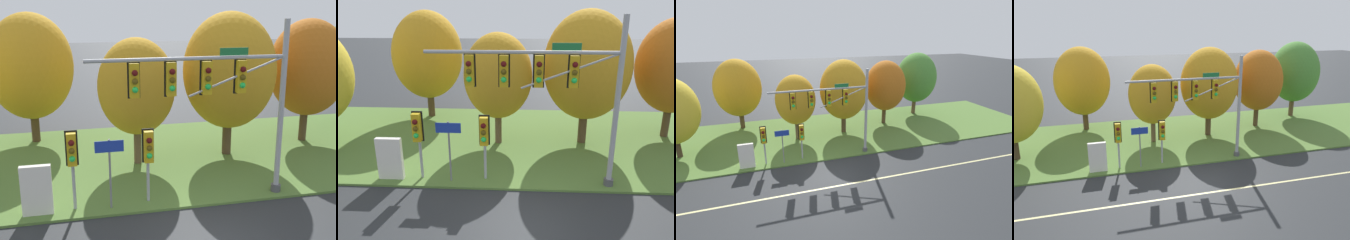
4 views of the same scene
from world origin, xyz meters
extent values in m
plane|color=#282B2D|center=(0.00, 0.00, 0.00)|extent=(160.00, 160.00, 0.00)
cube|color=beige|center=(0.00, -1.20, 0.00)|extent=(36.00, 0.16, 0.01)
cube|color=#517533|center=(0.00, 8.25, 0.05)|extent=(48.00, 11.50, 0.10)
cylinder|color=#9EA0A5|center=(3.68, 3.04, 3.58)|extent=(0.22, 0.22, 6.97)
cylinder|color=#4C4C51|center=(3.68, 3.04, 0.25)|extent=(0.40, 0.40, 0.30)
cylinder|color=#9EA0A5|center=(-0.10, 3.04, 5.68)|extent=(7.56, 0.14, 0.14)
cylinder|color=#9EA0A5|center=(1.79, 3.04, 4.98)|extent=(3.81, 0.08, 1.48)
cube|color=gold|center=(1.93, 3.04, 4.95)|extent=(0.34, 0.28, 1.22)
cube|color=black|center=(1.93, 3.20, 4.95)|extent=(0.46, 0.04, 1.34)
sphere|color=#4C0C0C|center=(1.93, 2.87, 5.25)|extent=(0.22, 0.22, 0.22)
sphere|color=#51420C|center=(1.93, 2.87, 4.95)|extent=(0.22, 0.22, 0.22)
sphere|color=green|center=(1.93, 2.87, 4.65)|extent=(0.22, 0.22, 0.22)
cube|color=gold|center=(0.57, 3.04, 4.95)|extent=(0.34, 0.28, 1.22)
cube|color=black|center=(0.57, 3.20, 4.95)|extent=(0.46, 0.04, 1.34)
sphere|color=#4C0C0C|center=(0.57, 2.87, 5.25)|extent=(0.22, 0.22, 0.22)
sphere|color=#51420C|center=(0.57, 2.87, 4.95)|extent=(0.22, 0.22, 0.22)
sphere|color=green|center=(0.57, 2.87, 4.65)|extent=(0.22, 0.22, 0.22)
cube|color=gold|center=(-0.78, 3.04, 4.95)|extent=(0.34, 0.28, 1.22)
cube|color=black|center=(-0.78, 3.20, 4.95)|extent=(0.46, 0.04, 1.34)
sphere|color=#4C0C0C|center=(-0.78, 2.87, 5.25)|extent=(0.22, 0.22, 0.22)
sphere|color=#51420C|center=(-0.78, 2.87, 4.95)|extent=(0.22, 0.22, 0.22)
sphere|color=green|center=(-0.78, 2.87, 4.65)|extent=(0.22, 0.22, 0.22)
cube|color=gold|center=(-2.13, 3.04, 4.95)|extent=(0.34, 0.28, 1.22)
cube|color=black|center=(-2.13, 3.20, 4.95)|extent=(0.46, 0.04, 1.34)
sphere|color=#4C0C0C|center=(-2.13, 2.87, 5.25)|extent=(0.22, 0.22, 0.22)
sphere|color=#51420C|center=(-2.13, 2.87, 4.95)|extent=(0.22, 0.22, 0.22)
sphere|color=green|center=(-2.13, 2.87, 4.65)|extent=(0.22, 0.22, 0.22)
cube|color=#196B33|center=(1.59, 2.99, 5.90)|extent=(1.10, 0.04, 0.28)
cylinder|color=#9EA0A5|center=(-4.45, 3.29, 1.60)|extent=(0.12, 0.12, 2.99)
cube|color=gold|center=(-4.45, 3.09, 2.53)|extent=(0.34, 0.28, 1.22)
cube|color=black|center=(-4.45, 3.25, 2.53)|extent=(0.46, 0.04, 1.34)
sphere|color=#4C0C0C|center=(-4.45, 2.91, 2.83)|extent=(0.22, 0.22, 0.22)
sphere|color=#51420C|center=(-4.45, 2.91, 2.53)|extent=(0.22, 0.22, 0.22)
sphere|color=green|center=(-4.45, 2.91, 2.23)|extent=(0.22, 0.22, 0.22)
cylinder|color=#9EA0A5|center=(-1.62, 3.35, 1.53)|extent=(0.12, 0.12, 2.86)
cube|color=gold|center=(-1.62, 3.15, 2.40)|extent=(0.34, 0.28, 1.22)
cube|color=black|center=(-1.62, 3.31, 2.40)|extent=(0.46, 0.04, 1.34)
sphere|color=#4C0C0C|center=(-1.62, 2.97, 2.70)|extent=(0.22, 0.22, 0.22)
sphere|color=#51420C|center=(-1.62, 2.97, 2.40)|extent=(0.22, 0.22, 0.22)
sphere|color=green|center=(-1.62, 2.97, 2.10)|extent=(0.22, 0.22, 0.22)
cylinder|color=slate|center=(-3.11, 3.07, 1.46)|extent=(0.08, 0.08, 2.73)
cube|color=#193399|center=(-3.11, 3.04, 2.56)|extent=(1.07, 0.03, 0.44)
cylinder|color=#423021|center=(-11.09, 6.67, 1.45)|extent=(0.42, 0.42, 2.71)
cylinder|color=#4C3823|center=(-6.47, 12.22, 1.59)|extent=(0.46, 0.46, 2.98)
ellipsoid|color=#C68C1E|center=(-6.47, 12.22, 4.35)|extent=(4.62, 4.62, 5.78)
cylinder|color=brown|center=(-1.38, 7.56, 1.49)|extent=(0.36, 0.36, 2.78)
ellipsoid|color=#C68C1E|center=(-1.38, 7.56, 3.88)|extent=(3.64, 3.64, 4.55)
cylinder|color=#4C3823|center=(3.32, 7.89, 1.63)|extent=(0.46, 0.46, 3.06)
ellipsoid|color=#C68C1E|center=(3.32, 7.89, 4.42)|extent=(4.61, 4.61, 5.76)
cylinder|color=#4C3823|center=(8.36, 9.09, 1.59)|extent=(0.42, 0.42, 2.98)
ellipsoid|color=#B76019|center=(8.36, 9.09, 4.25)|extent=(4.24, 4.24, 5.30)
cylinder|color=brown|center=(13.46, 11.21, 1.65)|extent=(0.47, 0.47, 3.11)
ellipsoid|color=#478433|center=(13.46, 11.21, 4.49)|extent=(4.66, 4.66, 5.82)
cube|color=silver|center=(-5.78, 3.12, 1.05)|extent=(1.10, 0.24, 1.90)
cube|color=#4C4C51|center=(-6.18, 3.12, 0.15)|extent=(0.10, 0.20, 0.10)
cube|color=#4C4C51|center=(-5.38, 3.12, 0.15)|extent=(0.10, 0.20, 0.10)
camera|label=1|loc=(-4.25, -11.64, 7.52)|focal=45.00mm
camera|label=2|loc=(0.02, -9.57, 7.19)|focal=35.00mm
camera|label=3|loc=(-4.26, -15.71, 9.92)|focal=28.00mm
camera|label=4|loc=(-5.91, -16.47, 9.07)|focal=35.00mm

